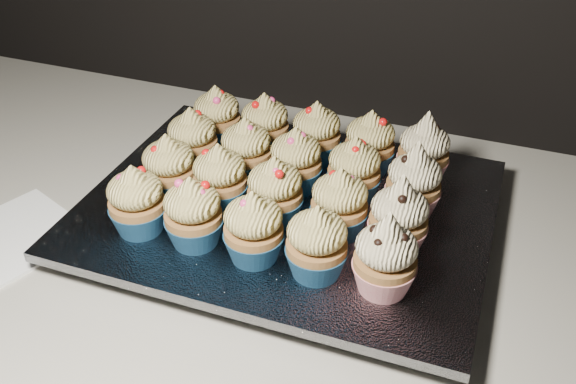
{
  "coord_description": "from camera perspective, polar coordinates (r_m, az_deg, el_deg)",
  "views": [
    {
      "loc": [
        0.06,
        1.13,
        1.38
      ],
      "look_at": [
        -0.15,
        1.71,
        0.95
      ],
      "focal_mm": 40.0,
      "sensor_mm": 36.0,
      "label": 1
    }
  ],
  "objects": [
    {
      "name": "cupcake_19",
      "position": [
        0.79,
        11.98,
        3.58
      ],
      "size": [
        0.06,
        0.06,
        0.1
      ],
      "color": "red",
      "rests_on": "foil_lining"
    },
    {
      "name": "cupcake_11",
      "position": [
        0.78,
        -3.73,
        3.68
      ],
      "size": [
        0.06,
        0.06,
        0.08
      ],
      "color": "navy",
      "rests_on": "foil_lining"
    },
    {
      "name": "cupcake_5",
      "position": [
        0.76,
        -10.5,
        2.05
      ],
      "size": [
        0.06,
        0.06,
        0.08
      ],
      "color": "navy",
      "rests_on": "foil_lining"
    },
    {
      "name": "cupcake_9",
      "position": [
        0.68,
        9.81,
        -2.26
      ],
      "size": [
        0.06,
        0.06,
        0.1
      ],
      "color": "red",
      "rests_on": "foil_lining"
    },
    {
      "name": "cupcake_14",
      "position": [
        0.73,
        11.12,
        0.84
      ],
      "size": [
        0.06,
        0.06,
        0.1
      ],
      "color": "red",
      "rests_on": "foil_lining"
    },
    {
      "name": "cupcake_10",
      "position": [
        0.81,
        -8.47,
        4.55
      ],
      "size": [
        0.06,
        0.06,
        0.08
      ],
      "color": "navy",
      "rests_on": "foil_lining"
    },
    {
      "name": "cupcake_15",
      "position": [
        0.86,
        -6.31,
        6.61
      ],
      "size": [
        0.06,
        0.06,
        0.08
      ],
      "color": "navy",
      "rests_on": "foil_lining"
    },
    {
      "name": "cupcake_13",
      "position": [
        0.75,
        5.89,
        1.87
      ],
      "size": [
        0.06,
        0.06,
        0.08
      ],
      "color": "navy",
      "rests_on": "foil_lining"
    },
    {
      "name": "cupcake_2",
      "position": [
        0.66,
        -3.09,
        -3.26
      ],
      "size": [
        0.06,
        0.06,
        0.08
      ],
      "color": "navy",
      "rests_on": "foil_lining"
    },
    {
      "name": "cupcake_18",
      "position": [
        0.8,
        7.28,
        4.28
      ],
      "size": [
        0.06,
        0.06,
        0.08
      ],
      "color": "navy",
      "rests_on": "foil_lining"
    },
    {
      "name": "baking_tray",
      "position": [
        0.77,
        0.0,
        -2.39
      ],
      "size": [
        0.43,
        0.33,
        0.02
      ],
      "primitive_type": "cube",
      "rotation": [
        0.0,
        0.0,
        0.01
      ],
      "color": "black",
      "rests_on": "worktop"
    },
    {
      "name": "cupcake_8",
      "position": [
        0.69,
        4.58,
        -1.09
      ],
      "size": [
        0.06,
        0.06,
        0.08
      ],
      "color": "navy",
      "rests_on": "foil_lining"
    },
    {
      "name": "napkin",
      "position": [
        0.82,
        -23.13,
        -3.66
      ],
      "size": [
        0.18,
        0.18,
        0.0
      ],
      "primitive_type": "cube",
      "rotation": [
        0.0,
        0.0,
        -0.37
      ],
      "color": "white",
      "rests_on": "worktop"
    },
    {
      "name": "foil_lining",
      "position": [
        0.76,
        0.0,
        -1.36
      ],
      "size": [
        0.47,
        0.37,
        0.01
      ],
      "primitive_type": "cube",
      "rotation": [
        0.0,
        0.0,
        0.01
      ],
      "color": "silver",
      "rests_on": "baking_tray"
    },
    {
      "name": "cupcake_6",
      "position": [
        0.73,
        -6.06,
        1.18
      ],
      "size": [
        0.06,
        0.06,
        0.08
      ],
      "color": "navy",
      "rests_on": "foil_lining"
    },
    {
      "name": "cupcake_1",
      "position": [
        0.68,
        -8.43,
        -1.92
      ],
      "size": [
        0.06,
        0.06,
        0.08
      ],
      "color": "navy",
      "rests_on": "foil_lining"
    },
    {
      "name": "worktop",
      "position": [
        0.76,
        10.64,
        -6.93
      ],
      "size": [
        2.44,
        0.64,
        0.04
      ],
      "primitive_type": "cube",
      "color": "beige",
      "rests_on": "cabinet"
    },
    {
      "name": "cupcake_17",
      "position": [
        0.82,
        2.54,
        5.17
      ],
      "size": [
        0.06,
        0.06,
        0.08
      ],
      "color": "navy",
      "rests_on": "foil_lining"
    },
    {
      "name": "cupcake_7",
      "position": [
        0.71,
        -1.17,
        -0.0
      ],
      "size": [
        0.06,
        0.06,
        0.08
      ],
      "color": "navy",
      "rests_on": "foil_lining"
    },
    {
      "name": "cupcake_12",
      "position": [
        0.76,
        0.69,
        2.76
      ],
      "size": [
        0.06,
        0.06,
        0.08
      ],
      "color": "navy",
      "rests_on": "foil_lining"
    },
    {
      "name": "cupcake_0",
      "position": [
        0.71,
        -13.3,
        -0.83
      ],
      "size": [
        0.06,
        0.06,
        0.08
      ],
      "color": "navy",
      "rests_on": "foil_lining"
    },
    {
      "name": "cupcake_4",
      "position": [
        0.62,
        8.66,
        -5.75
      ],
      "size": [
        0.06,
        0.06,
        0.1
      ],
      "color": "red",
      "rests_on": "foil_lining"
    },
    {
      "name": "cupcake_16",
      "position": [
        0.84,
        -2.06,
        5.94
      ],
      "size": [
        0.06,
        0.06,
        0.08
      ],
      "color": "navy",
      "rests_on": "foil_lining"
    },
    {
      "name": "cupcake_3",
      "position": [
        0.64,
        2.57,
        -4.6
      ],
      "size": [
        0.06,
        0.06,
        0.08
      ],
      "color": "navy",
      "rests_on": "foil_lining"
    }
  ]
}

